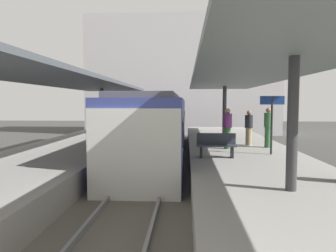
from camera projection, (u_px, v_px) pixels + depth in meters
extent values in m
plane|color=#383835|center=(148.00, 180.00, 12.34)|extent=(80.00, 80.00, 0.00)
cube|color=gray|center=(51.00, 166.00, 12.52)|extent=(4.40, 28.00, 1.00)
cube|color=gray|center=(248.00, 168.00, 12.09)|extent=(4.40, 28.00, 1.00)
cube|color=#59544C|center=(148.00, 177.00, 12.33)|extent=(3.20, 28.00, 0.20)
cube|color=slate|center=(129.00, 173.00, 12.36)|extent=(0.08, 28.00, 0.14)
cube|color=slate|center=(167.00, 173.00, 12.28)|extent=(0.08, 28.00, 0.14)
cube|color=#38428C|center=(158.00, 128.00, 16.81)|extent=(2.70, 15.76, 2.90)
cube|color=silver|center=(134.00, 155.00, 8.95)|extent=(2.65, 0.08, 2.60)
cube|color=black|center=(132.00, 121.00, 16.87)|extent=(0.04, 14.50, 0.76)
cube|color=black|center=(184.00, 121.00, 16.71)|extent=(0.04, 14.50, 0.76)
cube|color=#515156|center=(158.00, 98.00, 16.70)|extent=(2.16, 14.97, 0.20)
cylinder|color=#333335|center=(102.00, 111.00, 20.05)|extent=(0.24, 0.24, 2.83)
cube|color=#3D4247|center=(63.00, 80.00, 13.66)|extent=(4.18, 21.00, 0.16)
cylinder|color=#333335|center=(293.00, 124.00, 7.07)|extent=(0.24, 0.24, 2.97)
cylinder|color=#333335|center=(224.00, 111.00, 19.62)|extent=(0.24, 0.24, 2.97)
cube|color=slate|center=(243.00, 76.00, 13.23)|extent=(4.18, 21.00, 0.16)
cube|color=black|center=(201.00, 152.00, 11.49)|extent=(0.08, 0.32, 0.40)
cube|color=black|center=(232.00, 152.00, 11.43)|extent=(0.08, 0.32, 0.40)
cube|color=#2D333D|center=(216.00, 146.00, 11.44)|extent=(1.40, 0.40, 0.06)
cube|color=#2D333D|center=(216.00, 139.00, 11.60)|extent=(1.40, 0.06, 0.40)
cylinder|color=#262628|center=(272.00, 125.00, 12.13)|extent=(0.08, 0.08, 2.20)
cube|color=navy|center=(272.00, 100.00, 12.06)|extent=(0.90, 0.06, 0.32)
cylinder|color=#386B3D|center=(227.00, 138.00, 13.65)|extent=(0.28, 0.28, 0.90)
cylinder|color=#7A337A|center=(228.00, 121.00, 13.60)|extent=(0.36, 0.36, 0.60)
sphere|color=tan|center=(228.00, 111.00, 13.57)|extent=(0.22, 0.22, 0.22)
cylinder|color=#998460|center=(249.00, 137.00, 14.75)|extent=(0.28, 0.28, 0.82)
cylinder|color=#232328|center=(249.00, 121.00, 14.70)|extent=(0.36, 0.36, 0.58)
sphere|color=#936B4C|center=(249.00, 113.00, 14.68)|extent=(0.22, 0.22, 0.22)
cylinder|color=#386B3D|center=(268.00, 137.00, 14.06)|extent=(0.28, 0.28, 0.89)
cylinder|color=#386B3D|center=(268.00, 120.00, 14.00)|extent=(0.36, 0.36, 0.64)
sphere|color=#936B4C|center=(268.00, 110.00, 13.97)|extent=(0.22, 0.22, 0.22)
cube|color=#B7B2B7|center=(183.00, 77.00, 31.80)|extent=(18.00, 6.00, 11.00)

